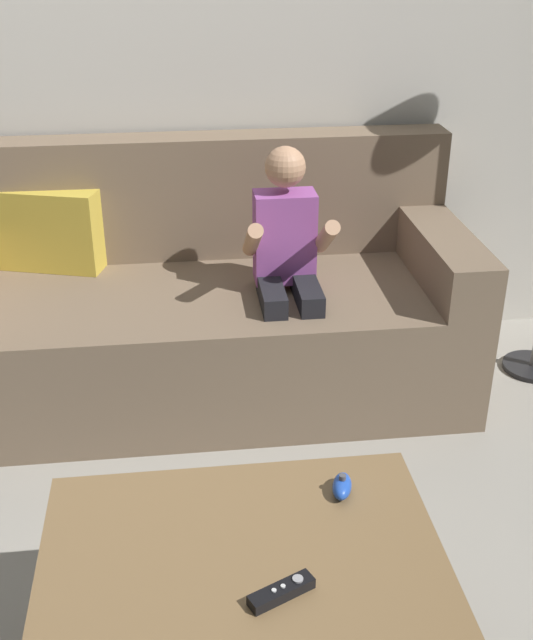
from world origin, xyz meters
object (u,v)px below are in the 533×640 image
Objects in this scene: coffee_table at (243,569)px; person_seated_on_couch at (288,267)px; nunchuk_blue at (342,486)px; game_remote_black_near_edge at (282,592)px; couch at (203,309)px.

person_seated_on_couch is at bearing 77.39° from coffee_table.
nunchuk_blue is (0.25, 0.17, 0.06)m from coffee_table.
coffee_table is 0.15m from game_remote_black_near_edge.
couch is 1.39m from coffee_table.
nunchuk_blue is at bearing 35.10° from coffee_table.
coffee_table is (0.02, -1.39, 0.06)m from couch.
couch is 2.21× the size of coffee_table.
person_seated_on_couch is at bearing 81.28° from game_remote_black_near_edge.
person_seated_on_couch is (0.29, -0.18, 0.23)m from couch.
person_seated_on_couch is 1.25m from coffee_table.
couch is at bearing 147.83° from person_seated_on_couch.
nunchuk_blue reaches higher than game_remote_black_near_edge.
nunchuk_blue is at bearing -77.65° from couch.
couch is 0.41m from person_seated_on_couch.
couch reaches higher than nunchuk_blue.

